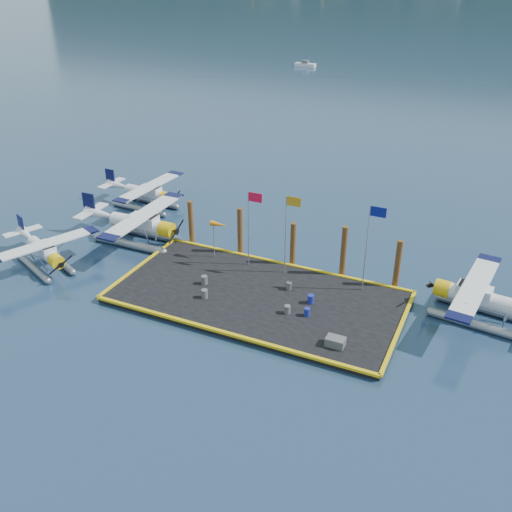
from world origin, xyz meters
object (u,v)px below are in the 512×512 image
Objects in this scene: crate at (335,342)px; piling_0 at (191,224)px; piling_2 at (293,246)px; flagpole_yellow at (288,223)px; piling_3 at (343,253)px; piling_4 at (397,266)px; drum_5 at (289,286)px; piling_1 at (240,233)px; drum_2 at (307,312)px; flagpole_blue at (370,236)px; windsock at (219,225)px; seaplane_b at (140,226)px; drum_4 at (311,299)px; seaplane_d at (479,300)px; drum_1 at (287,309)px; drum_0 at (204,280)px; drum_3 at (205,294)px; seaplane_a at (45,253)px; seaplane_c at (148,195)px; flagpole_red at (251,217)px.

crate is 17.66m from piling_0.
piling_2 is (-6.29, 8.74, 1.21)m from crate.
flagpole_yellow is at bearing 130.45° from crate.
piling_3 reaches higher than piling_0.
flagpole_yellow is 1.55× the size of piling_4.
piling_1 reaches higher than drum_5.
flagpole_blue reaches higher than drum_2.
seaplane_b is at bearing 178.30° from windsock.
drum_4 is at bearing -21.48° from piling_0.
piling_0 is (-22.76, 1.48, 0.51)m from seaplane_d.
seaplane_b is 17.40× the size of drum_1.
drum_0 is at bearing -77.65° from windsock.
piling_2 is at bearing 63.10° from drum_3.
windsock is at bearing -173.25° from piling_4.
windsock reaches higher than drum_1.
piling_1 reaches higher than drum_1.
drum_2 is 0.14× the size of piling_0.
drum_0 reaches higher than drum_2.
seaplane_a is at bearing -154.94° from piling_2.
drum_1 is 7.54m from flagpole_blue.
flagpole_blue reaches higher than piling_0.
piling_2 is at bearing 180.00° from piling_4.
windsock is 0.78× the size of piling_0.
seaplane_d is 12.62m from drum_1.
piling_1 is at bearing 180.00° from piling_3.
windsock reaches higher than drum_5.
piling_4 is (4.00, 0.00, -0.15)m from piling_3.
piling_1 is at bearing 88.55° from drum_0.
flagpole_blue is at bearing -36.07° from piling_3.
flagpole_blue is at bearing -6.01° from piling_0.
seaplane_a is 20.82m from drum_4.
seaplane_d is at bearing 125.76° from seaplane_a.
seaplane_b is 8.73m from piling_1.
crate is at bearing -49.55° from flagpole_yellow.
seaplane_c is (-3.72, 6.47, -0.20)m from seaplane_b.
drum_2 is 10.59m from windsock.
drum_2 is 7.42m from piling_2.
crate is 8.19m from flagpole_blue.
piling_3 reaches higher than piling_4.
piling_0 is at bearing 180.00° from piling_4.
drum_0 is 0.56× the size of crate.
drum_3 is (9.41, -5.91, -0.88)m from seaplane_b.
drum_1 is (-11.48, -5.18, -0.79)m from seaplane_d.
piling_2 is at bearing 125.74° from crate.
piling_2 is at bearing 138.81° from seaplane_a.
drum_3 is at bearing -72.17° from windsock.
seaplane_a is at bearing 1.87° from seaplane_c.
flagpole_red is 1.50× the size of piling_4.
seaplane_b is at bearing -176.27° from piling_4.
seaplane_b is 20.77m from crate.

